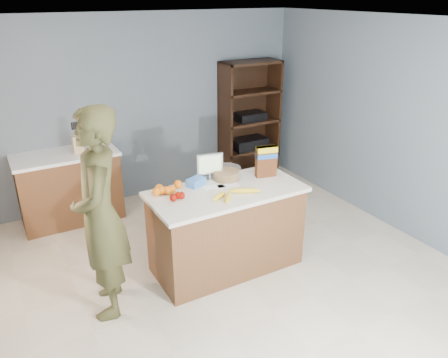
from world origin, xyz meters
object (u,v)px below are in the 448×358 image
person (100,216)px  cereal_box (266,159)px  tv (210,165)px  counter_peninsula (226,232)px  shelving_unit (248,123)px

person → cereal_box: (1.81, 0.13, 0.14)m
tv → counter_peninsula: bearing=-87.6°
counter_peninsula → cereal_box: 0.87m
counter_peninsula → tv: size_ratio=5.53×
shelving_unit → person: person is taller
tv → cereal_box: 0.60m
counter_peninsula → shelving_unit: shelving_unit is taller
counter_peninsula → shelving_unit: bearing=52.9°
counter_peninsula → cereal_box: size_ratio=4.68×
person → tv: bearing=121.2°
tv → cereal_box: size_ratio=0.85×
counter_peninsula → cereal_box: (0.54, 0.10, 0.68)m
shelving_unit → person: (-2.82, -2.08, 0.09)m
counter_peninsula → person: 1.38m
shelving_unit → cereal_box: 2.21m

